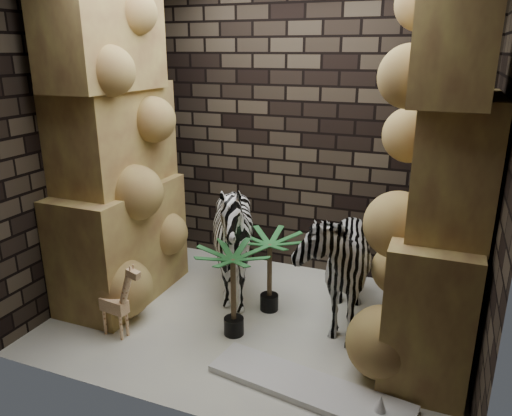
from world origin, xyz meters
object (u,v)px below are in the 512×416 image
at_px(zebra_right, 335,250).
at_px(palm_front, 269,273).
at_px(palm_back, 233,292).
at_px(giraffe_toy, 113,297).
at_px(surfboard, 308,388).
at_px(zebra_left, 234,245).

distance_m(zebra_right, palm_front, 0.66).
height_order(zebra_right, palm_back, zebra_right).
height_order(giraffe_toy, palm_front, palm_front).
xyz_separation_m(zebra_right, palm_front, (-0.58, -0.05, -0.30)).
bearing_deg(zebra_right, palm_back, -153.35).
distance_m(giraffe_toy, surfboard, 1.74).
xyz_separation_m(palm_back, surfboard, (0.79, -0.47, -0.37)).
bearing_deg(surfboard, palm_front, 132.54).
distance_m(palm_back, surfboard, 0.99).
height_order(zebra_right, giraffe_toy, zebra_right).
distance_m(zebra_left, giraffe_toy, 1.16).
bearing_deg(surfboard, zebra_left, 144.34).
bearing_deg(palm_back, zebra_right, 37.10).
bearing_deg(surfboard, giraffe_toy, -174.40).
xyz_separation_m(zebra_left, surfboard, (1.02, -0.99, -0.55)).
bearing_deg(surfboard, palm_back, 157.76).
height_order(zebra_right, zebra_left, zebra_right).
bearing_deg(palm_back, palm_front, 74.51).
relative_size(zebra_right, palm_front, 1.80).
bearing_deg(zebra_right, zebra_left, 170.97).
bearing_deg(giraffe_toy, palm_front, 46.85).
bearing_deg(surfboard, zebra_right, 102.44).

